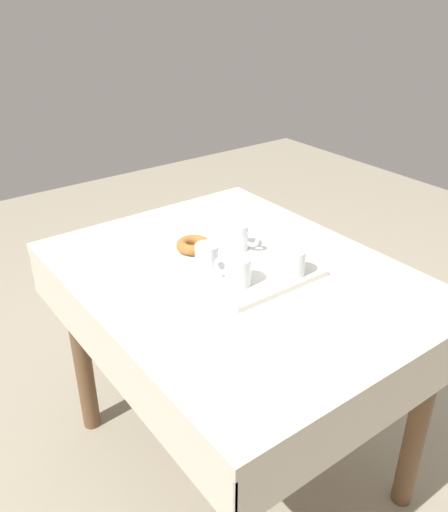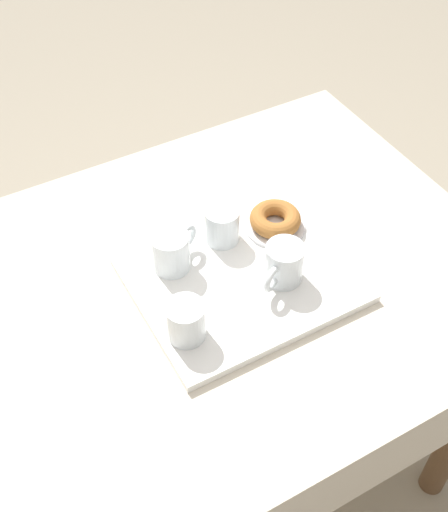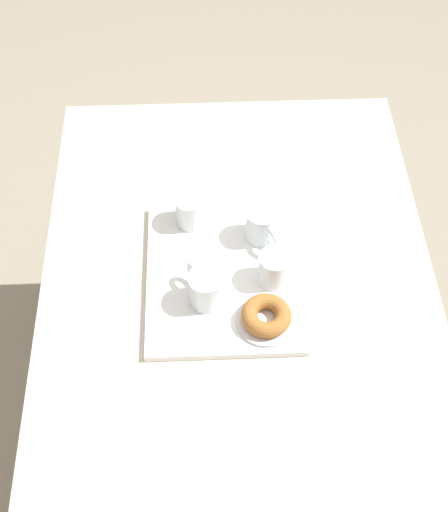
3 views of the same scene
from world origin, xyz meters
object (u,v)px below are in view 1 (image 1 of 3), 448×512
(serving_tray, at_px, (240,263))
(sugar_donut_left, at_px, (193,245))
(water_glass_far, at_px, (293,263))
(dining_table, at_px, (237,306))
(donut_plate_left, at_px, (193,251))
(tea_mug_left, at_px, (237,237))
(water_glass_near, at_px, (207,258))
(tea_mug_right, at_px, (237,272))

(serving_tray, distance_m, sugar_donut_left, 0.15)
(serving_tray, xyz_separation_m, water_glass_far, (-0.15, -0.07, 0.04))
(dining_table, height_order, donut_plate_left, donut_plate_left)
(tea_mug_left, bearing_deg, donut_plate_left, 63.79)
(serving_tray, height_order, sugar_donut_left, sugar_donut_left)
(donut_plate_left, distance_m, sugar_donut_left, 0.02)
(water_glass_far, bearing_deg, donut_plate_left, 28.57)
(serving_tray, distance_m, water_glass_near, 0.12)
(dining_table, xyz_separation_m, water_glass_near, (0.05, 0.07, 0.17))
(donut_plate_left, height_order, sugar_donut_left, sugar_donut_left)
(tea_mug_right, distance_m, water_glass_far, 0.17)
(serving_tray, relative_size, tea_mug_right, 3.78)
(water_glass_near, height_order, water_glass_far, same)
(serving_tray, bearing_deg, tea_mug_right, 138.25)
(serving_tray, distance_m, donut_plate_left, 0.15)
(tea_mug_left, height_order, sugar_donut_left, tea_mug_left)
(water_glass_far, height_order, donut_plate_left, water_glass_far)
(dining_table, distance_m, serving_tray, 0.13)
(water_glass_near, distance_m, donut_plate_left, 0.12)
(water_glass_far, bearing_deg, serving_tray, 23.99)
(serving_tray, distance_m, water_glass_far, 0.17)
(water_glass_near, bearing_deg, dining_table, -121.23)
(serving_tray, bearing_deg, water_glass_far, -156.01)
(dining_table, bearing_deg, donut_plate_left, 17.88)
(dining_table, distance_m, water_glass_far, 0.23)
(dining_table, height_order, serving_tray, serving_tray)
(dining_table, height_order, water_glass_far, water_glass_far)
(dining_table, relative_size, donut_plate_left, 8.87)
(water_glass_far, bearing_deg, tea_mug_right, 72.32)
(dining_table, relative_size, water_glass_near, 14.64)
(tea_mug_right, relative_size, donut_plate_left, 0.85)
(water_glass_near, xyz_separation_m, water_glass_far, (-0.17, -0.18, 0.00))
(sugar_donut_left, bearing_deg, serving_tray, -146.37)
(sugar_donut_left, bearing_deg, tea_mug_left, -116.21)
(serving_tray, xyz_separation_m, donut_plate_left, (0.13, 0.08, 0.01))
(tea_mug_left, height_order, water_glass_far, tea_mug_left)
(sugar_donut_left, bearing_deg, dining_table, -162.12)
(tea_mug_left, bearing_deg, serving_tray, 149.06)
(donut_plate_left, xyz_separation_m, sugar_donut_left, (0.00, 0.00, 0.02))
(tea_mug_left, height_order, donut_plate_left, tea_mug_left)
(serving_tray, relative_size, water_glass_near, 5.33)
(donut_plate_left, bearing_deg, water_glass_near, 167.16)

